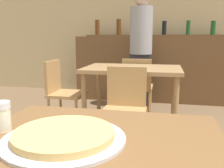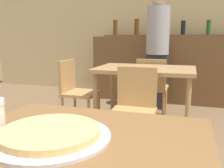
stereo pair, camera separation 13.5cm
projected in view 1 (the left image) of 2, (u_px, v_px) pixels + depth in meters
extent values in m
cube|color=#D1B784|center=(154.00, 21.00, 4.76)|extent=(8.00, 0.05, 2.80)
cube|color=brown|center=(94.00, 147.00, 0.87)|extent=(0.92, 0.77, 0.04)
cube|color=#A87F51|center=(132.00, 69.00, 2.80)|extent=(1.08, 0.73, 0.04)
cylinder|color=#A87F51|center=(84.00, 107.00, 2.68)|extent=(0.05, 0.05, 0.73)
cylinder|color=#A87F51|center=(176.00, 112.00, 2.48)|extent=(0.05, 0.05, 0.73)
cylinder|color=#A87F51|center=(99.00, 94.00, 3.26)|extent=(0.05, 0.05, 0.73)
cylinder|color=#A87F51|center=(174.00, 98.00, 3.07)|extent=(0.05, 0.05, 0.73)
cube|color=brown|center=(151.00, 68.00, 4.43)|extent=(2.60, 0.56, 1.11)
cube|color=brown|center=(152.00, 36.00, 4.46)|extent=(2.39, 0.24, 0.03)
cylinder|color=#5B3314|center=(97.00, 27.00, 4.64)|extent=(0.08, 0.08, 0.27)
cylinder|color=#5B3314|center=(119.00, 27.00, 4.55)|extent=(0.09, 0.09, 0.28)
cylinder|color=#1E5123|center=(141.00, 27.00, 4.47)|extent=(0.06, 0.06, 0.28)
cylinder|color=black|center=(164.00, 28.00, 4.39)|extent=(0.08, 0.08, 0.24)
cylinder|color=#1E5123|center=(188.00, 28.00, 4.31)|extent=(0.07, 0.07, 0.24)
cylinder|color=#1E5123|center=(213.00, 28.00, 4.23)|extent=(0.08, 0.08, 0.23)
cube|color=tan|center=(123.00, 113.00, 2.27)|extent=(0.40, 0.40, 0.04)
cube|color=tan|center=(127.00, 86.00, 2.41)|extent=(0.38, 0.04, 0.39)
cylinder|color=tan|center=(101.00, 141.00, 2.18)|extent=(0.03, 0.03, 0.40)
cylinder|color=tan|center=(140.00, 145.00, 2.12)|extent=(0.03, 0.03, 0.40)
cylinder|color=tan|center=(109.00, 128.00, 2.51)|extent=(0.03, 0.03, 0.40)
cylinder|color=tan|center=(143.00, 130.00, 2.44)|extent=(0.03, 0.03, 0.40)
cube|color=tan|center=(138.00, 87.00, 3.45)|extent=(0.40, 0.40, 0.04)
cube|color=tan|center=(137.00, 74.00, 3.24)|extent=(0.38, 0.04, 0.39)
cylinder|color=tan|center=(150.00, 100.00, 3.62)|extent=(0.03, 0.03, 0.40)
cylinder|color=tan|center=(127.00, 99.00, 3.69)|extent=(0.03, 0.03, 0.40)
cylinder|color=tan|center=(149.00, 106.00, 3.30)|extent=(0.03, 0.03, 0.40)
cylinder|color=tan|center=(123.00, 105.00, 3.37)|extent=(0.03, 0.03, 0.40)
cube|color=tan|center=(67.00, 94.00, 3.02)|extent=(0.40, 0.40, 0.04)
cube|color=tan|center=(53.00, 76.00, 3.02)|extent=(0.04, 0.38, 0.39)
cylinder|color=tan|center=(76.00, 117.00, 2.87)|extent=(0.03, 0.03, 0.40)
cylinder|color=tan|center=(86.00, 108.00, 3.19)|extent=(0.03, 0.03, 0.40)
cylinder|color=tan|center=(49.00, 115.00, 2.93)|extent=(0.03, 0.03, 0.40)
cylinder|color=tan|center=(61.00, 107.00, 3.26)|extent=(0.03, 0.03, 0.40)
cylinder|color=silver|center=(64.00, 139.00, 0.87)|extent=(0.43, 0.43, 0.01)
cylinder|color=#E0B266|center=(64.00, 134.00, 0.87)|extent=(0.36, 0.36, 0.02)
cylinder|color=beige|center=(1.00, 119.00, 0.96)|extent=(0.07, 0.07, 0.09)
cylinder|color=silver|center=(0.00, 105.00, 0.95)|extent=(0.08, 0.08, 0.03)
cube|color=#2D2D38|center=(140.00, 81.00, 3.92)|extent=(0.32, 0.18, 0.85)
cylinder|color=#9E9EA3|center=(141.00, 31.00, 3.78)|extent=(0.34, 0.34, 0.70)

